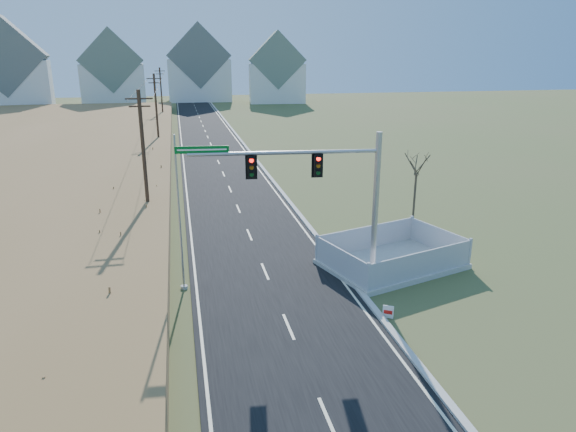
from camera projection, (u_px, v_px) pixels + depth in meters
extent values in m
plane|color=#4C5A2B|center=(279.00, 306.00, 23.89)|extent=(260.00, 260.00, 0.00)
cube|color=black|center=(209.00, 139.00, 70.48)|extent=(8.00, 180.00, 0.06)
cube|color=#B2AFA8|center=(239.00, 138.00, 71.30)|extent=(0.30, 180.00, 0.18)
cylinder|color=#422D1E|center=(144.00, 157.00, 35.21)|extent=(0.26, 0.26, 9.00)
cube|color=#422D1E|center=(139.00, 99.00, 34.03)|extent=(1.80, 0.10, 0.10)
cube|color=#422D1E|center=(140.00, 106.00, 34.18)|extent=(1.40, 0.10, 0.10)
cylinder|color=#422D1E|center=(157.00, 111.00, 63.17)|extent=(0.26, 0.26, 9.00)
cube|color=#422D1E|center=(154.00, 79.00, 62.00)|extent=(1.80, 0.10, 0.10)
cube|color=#422D1E|center=(154.00, 83.00, 62.15)|extent=(1.40, 0.10, 0.10)
cylinder|color=#422D1E|center=(161.00, 94.00, 91.13)|extent=(0.26, 0.26, 9.00)
cube|color=#422D1E|center=(160.00, 71.00, 89.96)|extent=(1.80, 0.10, 0.10)
cube|color=#422D1E|center=(160.00, 74.00, 90.11)|extent=(1.40, 0.10, 0.10)
cube|color=white|center=(10.00, 85.00, 107.97)|extent=(17.38, 13.12, 10.00)
cube|color=slate|center=(5.00, 56.00, 106.19)|extent=(17.69, 13.38, 16.29)
cube|color=white|center=(114.00, 84.00, 119.59)|extent=(14.66, 10.95, 9.00)
cube|color=slate|center=(111.00, 60.00, 117.96)|extent=(14.93, 11.17, 14.26)
cube|color=white|center=(199.00, 80.00, 127.18)|extent=(15.00, 10.00, 10.00)
cube|color=slate|center=(198.00, 55.00, 125.40)|extent=(15.27, 10.20, 15.27)
cube|color=white|center=(277.00, 83.00, 123.48)|extent=(13.87, 10.31, 9.00)
cube|color=slate|center=(277.00, 60.00, 121.85)|extent=(14.12, 10.51, 13.24)
cylinder|color=#9EA0A5|center=(371.00, 282.00, 26.19)|extent=(0.67, 0.67, 0.22)
cylinder|color=#9EA0A5|center=(375.00, 211.00, 25.05)|extent=(0.29, 0.29, 7.77)
cylinder|color=#9EA0A5|center=(285.00, 153.00, 23.64)|extent=(8.86, 1.01, 0.18)
cube|color=black|center=(318.00, 165.00, 24.01)|extent=(0.36, 0.31, 1.05)
cube|color=black|center=(251.00, 167.00, 23.66)|extent=(0.36, 0.31, 1.05)
cube|color=#055E1B|center=(202.00, 150.00, 23.15)|extent=(2.44, 0.27, 0.33)
cube|color=#B7B5AD|center=(391.00, 264.00, 28.39)|extent=(8.33, 6.81, 0.28)
cube|color=#B2B2B7|center=(422.00, 264.00, 26.23)|extent=(6.61, 2.12, 1.38)
cube|color=#B2B2B7|center=(366.00, 237.00, 30.05)|extent=(6.61, 2.12, 1.38)
cube|color=#B2B2B7|center=(341.00, 262.00, 26.53)|extent=(1.44, 4.42, 1.38)
cube|color=#B2B2B7|center=(438.00, 239.00, 29.76)|extent=(1.44, 4.42, 1.38)
cube|color=white|center=(388.00, 312.00, 22.73)|extent=(0.43, 0.30, 0.60)
cube|color=red|center=(388.00, 312.00, 22.70)|extent=(0.34, 0.22, 0.17)
cylinder|color=#B7B5AD|center=(184.00, 287.00, 25.70)|extent=(0.35, 0.35, 0.15)
cylinder|color=#9EA0A5|center=(179.00, 215.00, 24.56)|extent=(0.10, 0.10, 7.74)
cylinder|color=#4C3F33|center=(415.00, 197.00, 35.94)|extent=(0.15, 0.15, 3.37)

